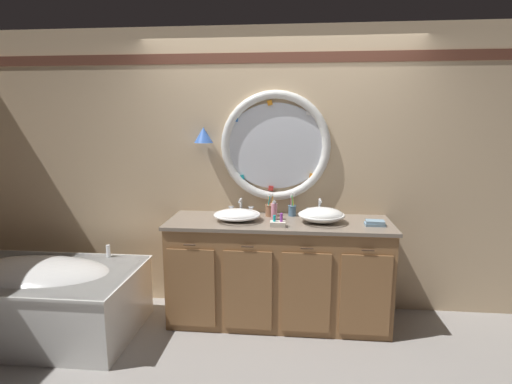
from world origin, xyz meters
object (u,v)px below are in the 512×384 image
Objects in this scene: toothbrush_holder_left at (270,210)px; folded_hand_towel at (375,223)px; sink_basin_left at (237,215)px; bathtub at (36,295)px; sink_basin_right at (321,215)px; soap_dispenser at (274,211)px; toothbrush_holder_right at (292,209)px; toiletry_basket at (278,223)px.

toothbrush_holder_left is 0.92m from folded_hand_towel.
sink_basin_left reaches higher than folded_hand_towel.
bathtub is 10.39× the size of folded_hand_towel.
sink_basin_right is 0.44m from folded_hand_towel.
soap_dispenser is 1.08× the size of folded_hand_towel.
toothbrush_holder_left is at bearing 16.94° from bathtub.
sink_basin_right is at bearing -40.91° from toothbrush_holder_right.
folded_hand_towel is (0.44, -0.05, -0.05)m from sink_basin_right.
folded_hand_towel is at bearing -6.50° from sink_basin_right.
sink_basin_right reaches higher than bathtub.
toothbrush_holder_left is at bearing -171.91° from toothbrush_holder_right.
bathtub is 7.91× the size of toothbrush_holder_left.
sink_basin_left is 2.49× the size of folded_hand_towel.
soap_dispenser reaches higher than sink_basin_left.
toiletry_basket is (0.04, -0.22, -0.05)m from soap_dispenser.
bathtub is 2.31m from toothbrush_holder_right.
sink_basin_left is 1.90× the size of toothbrush_holder_left.
sink_basin_right is 0.49m from toothbrush_holder_left.
toothbrush_holder_left is at bearing 34.29° from sink_basin_left.
bathtub is at bearing -163.85° from toothbrush_holder_right.
folded_hand_towel is (0.84, -0.11, -0.06)m from soap_dispenser.
toothbrush_holder_left is 1.71× the size of toiletry_basket.
sink_basin_left is 0.32m from soap_dispenser.
sink_basin_right is 2.25× the size of soap_dispenser.
bathtub is 2.50m from sink_basin_right.
sink_basin_right is 0.40m from toiletry_basket.
sink_basin_left reaches higher than bathtub.
sink_basin_right is at bearing 24.14° from toiletry_basket.
sink_basin_left is (1.65, 0.40, 0.64)m from bathtub.
soap_dispenser is at bearing 172.62° from folded_hand_towel.
sink_basin_right is at bearing -0.00° from sink_basin_left.
toothbrush_holder_left reaches higher than bathtub.
toothbrush_holder_right is 0.22m from soap_dispenser.
sink_basin_right is 2.42× the size of folded_hand_towel.
toothbrush_holder_right is 1.33× the size of folded_hand_towel.
soap_dispenser is (-0.41, 0.06, 0.01)m from sink_basin_right.
soap_dispenser is at bearing -134.87° from toothbrush_holder_right.
toothbrush_holder_right is at bearing 16.15° from bathtub.
sink_basin_right is 3.15× the size of toiletry_basket.
toiletry_basket is at bearing -155.86° from sink_basin_right.
soap_dispenser is 1.40× the size of toiletry_basket.
toothbrush_holder_right reaches higher than folded_hand_towel.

